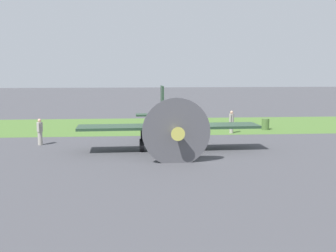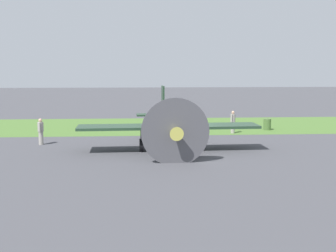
{
  "view_description": "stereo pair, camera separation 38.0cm",
  "coord_description": "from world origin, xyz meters",
  "px_view_note": "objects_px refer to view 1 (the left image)",
  "views": [
    {
      "loc": [
        3.24,
        26.47,
        5.14
      ],
      "look_at": [
        1.04,
        -0.44,
        1.46
      ],
      "focal_mm": 47.19,
      "sensor_mm": 36.0,
      "label": 1
    },
    {
      "loc": [
        2.87,
        26.5,
        5.14
      ],
      "look_at": [
        1.04,
        -0.44,
        1.46
      ],
      "focal_mm": 47.19,
      "sensor_mm": 36.0,
      "label": 2
    }
  ],
  "objects_px": {
    "ground_crew_chief": "(40,131)",
    "airplane_lead": "(168,123)",
    "ground_crew_mechanic": "(231,121)",
    "fuel_drum": "(265,124)"
  },
  "relations": [
    {
      "from": "airplane_lead",
      "to": "ground_crew_mechanic",
      "type": "relative_size",
      "value": 6.38
    },
    {
      "from": "ground_crew_mechanic",
      "to": "ground_crew_chief",
      "type": "bearing_deg",
      "value": 136.93
    },
    {
      "from": "airplane_lead",
      "to": "ground_crew_mechanic",
      "type": "height_order",
      "value": "airplane_lead"
    },
    {
      "from": "ground_crew_chief",
      "to": "ground_crew_mechanic",
      "type": "relative_size",
      "value": 1.0
    },
    {
      "from": "airplane_lead",
      "to": "fuel_drum",
      "type": "height_order",
      "value": "airplane_lead"
    },
    {
      "from": "airplane_lead",
      "to": "ground_crew_mechanic",
      "type": "distance_m",
      "value": 8.38
    },
    {
      "from": "airplane_lead",
      "to": "ground_crew_chief",
      "type": "bearing_deg",
      "value": -17.76
    },
    {
      "from": "airplane_lead",
      "to": "fuel_drum",
      "type": "xyz_separation_m",
      "value": [
        -8.57,
        -7.98,
        -1.2
      ]
    },
    {
      "from": "ground_crew_chief",
      "to": "airplane_lead",
      "type": "bearing_deg",
      "value": 74.64
    },
    {
      "from": "ground_crew_mechanic",
      "to": "fuel_drum",
      "type": "distance_m",
      "value": 3.59
    }
  ]
}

